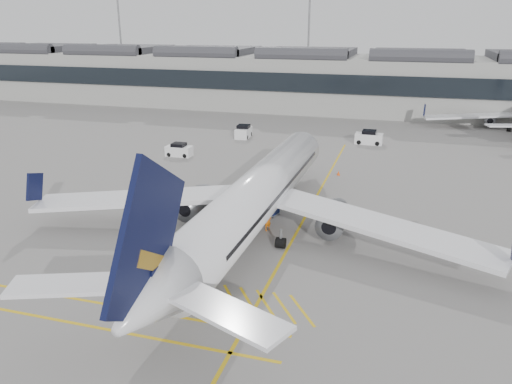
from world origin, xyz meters
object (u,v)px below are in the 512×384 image
(pushback_tug, at_px, (142,228))
(belt_loader, at_px, (222,212))
(airliner_main, at_px, (256,197))
(ramp_agent_b, at_px, (220,225))
(baggage_cart_a, at_px, (270,207))
(ramp_agent_a, at_px, (268,221))

(pushback_tug, bearing_deg, belt_loader, 28.43)
(airliner_main, distance_m, ramp_agent_b, 4.11)
(belt_loader, bearing_deg, pushback_tug, -128.25)
(airliner_main, distance_m, baggage_cart_a, 5.43)
(pushback_tug, bearing_deg, ramp_agent_a, 3.51)
(airliner_main, bearing_deg, ramp_agent_a, 56.16)
(baggage_cart_a, bearing_deg, airliner_main, -73.70)
(baggage_cart_a, xyz_separation_m, ramp_agent_b, (-3.04, -5.65, -0.04))
(ramp_agent_a, relative_size, ramp_agent_b, 1.11)
(pushback_tug, bearing_deg, baggage_cart_a, 21.02)
(airliner_main, height_order, ramp_agent_b, airliner_main)
(ramp_agent_a, relative_size, pushback_tug, 0.75)
(belt_loader, distance_m, baggage_cart_a, 4.70)
(ramp_agent_a, bearing_deg, belt_loader, 107.80)
(belt_loader, height_order, pushback_tug, belt_loader)
(belt_loader, distance_m, pushback_tug, 7.75)
(baggage_cart_a, height_order, ramp_agent_a, ramp_agent_a)
(ramp_agent_a, distance_m, ramp_agent_b, 4.30)
(pushback_tug, bearing_deg, airliner_main, -0.96)
(baggage_cart_a, relative_size, ramp_agent_a, 0.99)
(belt_loader, height_order, ramp_agent_a, belt_loader)
(ramp_agent_b, relative_size, pushback_tug, 0.67)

